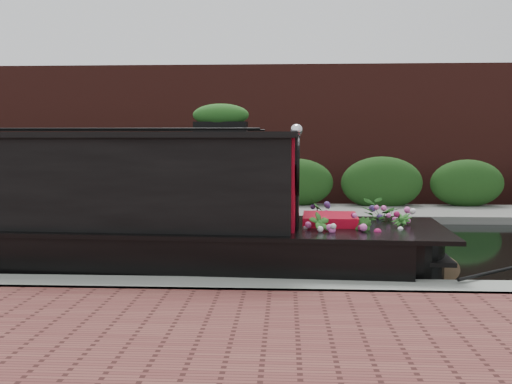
{
  "coord_description": "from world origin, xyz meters",
  "views": [
    {
      "loc": [
        1.84,
        -9.73,
        1.93
      ],
      "look_at": [
        1.36,
        -0.6,
        1.05
      ],
      "focal_mm": 40.0,
      "sensor_mm": 36.0,
      "label": 1
    }
  ],
  "objects": [
    {
      "name": "ground",
      "position": [
        0.0,
        0.0,
        0.0
      ],
      "size": [
        80.0,
        80.0,
        0.0
      ],
      "primitive_type": "plane",
      "color": "black",
      "rests_on": "ground"
    },
    {
      "name": "near_bank_coping",
      "position": [
        0.0,
        -3.3,
        0.0
      ],
      "size": [
        40.0,
        0.6,
        0.5
      ],
      "primitive_type": "cube",
      "color": "gray",
      "rests_on": "ground"
    },
    {
      "name": "far_bank_path",
      "position": [
        0.0,
        4.2,
        0.0
      ],
      "size": [
        40.0,
        2.4,
        0.34
      ],
      "primitive_type": "cube",
      "color": "slate",
      "rests_on": "ground"
    },
    {
      "name": "far_hedge",
      "position": [
        0.0,
        5.1,
        0.0
      ],
      "size": [
        40.0,
        1.1,
        2.8
      ],
      "primitive_type": "cube",
      "color": "#1C4216",
      "rests_on": "ground"
    },
    {
      "name": "far_brick_wall",
      "position": [
        0.0,
        7.2,
        0.0
      ],
      "size": [
        40.0,
        1.0,
        8.0
      ],
      "primitive_type": "cube",
      "color": "#491D18",
      "rests_on": "ground"
    },
    {
      "name": "narrowboat",
      "position": [
        -1.81,
        -1.93,
        0.77
      ],
      "size": [
        11.09,
        2.47,
        2.59
      ],
      "rotation": [
        0.0,
        0.0,
        -0.05
      ],
      "color": "black",
      "rests_on": "ground"
    },
    {
      "name": "rope_fender",
      "position": [
        4.03,
        -1.93,
        0.15
      ],
      "size": [
        0.3,
        0.33,
        0.3
      ],
      "primitive_type": "cylinder",
      "rotation": [
        1.57,
        0.0,
        0.0
      ],
      "color": "brown",
      "rests_on": "ground"
    }
  ]
}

